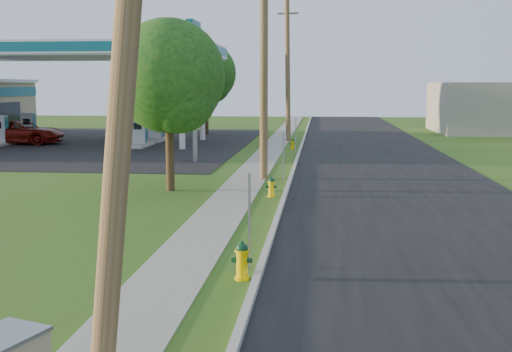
{
  "coord_description": "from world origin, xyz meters",
  "views": [
    {
      "loc": [
        1.68,
        -8.59,
        3.76
      ],
      "look_at": [
        0.0,
        8.0,
        1.4
      ],
      "focal_mm": 45.0,
      "sensor_mm": 36.0,
      "label": 1
    }
  ],
  "objects": [
    {
      "name": "gas_canopy",
      "position": [
        -14.0,
        32.0,
        5.9
      ],
      "size": [
        18.18,
        9.18,
        6.4
      ],
      "color": "silver",
      "rests_on": "ground"
    },
    {
      "name": "sign_post_far",
      "position": [
        0.25,
        28.2,
        1.0
      ],
      "size": [
        0.05,
        0.04,
        2.0
      ],
      "primitive_type": "cube",
      "color": "gray",
      "rests_on": "ground"
    },
    {
      "name": "tree_lot",
      "position": [
        -7.05,
        40.46,
        4.52
      ],
      "size": [
        4.63,
        4.63,
        7.02
      ],
      "color": "#3A2418",
      "rests_on": "ground"
    },
    {
      "name": "price_pylon",
      "position": [
        -4.5,
        22.5,
        5.43
      ],
      "size": [
        0.34,
        2.04,
        6.85
      ],
      "color": "gray",
      "rests_on": "ground"
    },
    {
      "name": "hydrant_far",
      "position": [
        0.02,
        29.26,
        0.33
      ],
      "size": [
        0.35,
        0.31,
        0.67
      ],
      "color": "#DDB803",
      "rests_on": "ground"
    },
    {
      "name": "tree_verge",
      "position": [
        -3.59,
        13.74,
        3.94
      ],
      "size": [
        4.03,
        4.03,
        6.12
      ],
      "color": "#3A2418",
      "rests_on": "ground"
    },
    {
      "name": "forecourt",
      "position": [
        -16.0,
        32.0,
        0.01
      ],
      "size": [
        26.0,
        28.0,
        0.02
      ],
      "primitive_type": "cube",
      "color": "black",
      "rests_on": "ground"
    },
    {
      "name": "sidewalk",
      "position": [
        -1.25,
        10.0,
        0.01
      ],
      "size": [
        1.5,
        120.0,
        0.03
      ],
      "primitive_type": "cube",
      "color": "gray",
      "rests_on": "ground"
    },
    {
      "name": "utility_pole_mid",
      "position": [
        -0.6,
        17.0,
        4.95
      ],
      "size": [
        1.4,
        0.32,
        9.8
      ],
      "color": "brown",
      "rests_on": "ground"
    },
    {
      "name": "hydrant_near",
      "position": [
        0.19,
        3.43,
        0.38
      ],
      "size": [
        0.4,
        0.36,
        0.77
      ],
      "color": "#F8CA00",
      "rests_on": "ground"
    },
    {
      "name": "fuel_pump_nw",
      "position": [
        -18.5,
        30.0,
        0.72
      ],
      "size": [
        1.2,
        3.2,
        1.9
      ],
      "color": "#A6A397",
      "rests_on": "ground"
    },
    {
      "name": "utility_pole_far",
      "position": [
        -0.6,
        35.0,
        4.8
      ],
      "size": [
        1.4,
        0.32,
        9.5
      ],
      "color": "brown",
      "rests_on": "ground"
    },
    {
      "name": "sign_post_mid",
      "position": [
        0.25,
        16.0,
        1.0
      ],
      "size": [
        0.05,
        0.04,
        2.0
      ],
      "primitive_type": "cube",
      "color": "gray",
      "rests_on": "ground"
    },
    {
      "name": "ground_plane",
      "position": [
        0.0,
        0.0,
        0.0
      ],
      "size": [
        140.0,
        140.0,
        0.0
      ],
      "primitive_type": "plane",
      "color": "#255D15",
      "rests_on": "ground"
    },
    {
      "name": "car_red",
      "position": [
        -17.63,
        30.98,
        0.77
      ],
      "size": [
        5.62,
        2.74,
        1.54
      ],
      "primitive_type": "imported",
      "rotation": [
        0.0,
        0.0,
        1.61
      ],
      "color": "#6B0F09",
      "rests_on": "ground"
    },
    {
      "name": "road",
      "position": [
        4.5,
        10.0,
        0.01
      ],
      "size": [
        8.0,
        120.0,
        0.02
      ],
      "primitive_type": "cube",
      "color": "black",
      "rests_on": "ground"
    },
    {
      "name": "fuel_pump_sw",
      "position": [
        -18.5,
        34.0,
        0.72
      ],
      "size": [
        1.2,
        3.2,
        1.9
      ],
      "color": "#A6A397",
      "rests_on": "ground"
    },
    {
      "name": "sign_post_near",
      "position": [
        0.25,
        4.2,
        1.0
      ],
      "size": [
        0.05,
        0.04,
        2.0
      ],
      "primitive_type": "cube",
      "color": "gray",
      "rests_on": "ground"
    },
    {
      "name": "fuel_pump_ne",
      "position": [
        -9.5,
        30.0,
        0.72
      ],
      "size": [
        1.2,
        3.2,
        1.9
      ],
      "color": "#A6A397",
      "rests_on": "ground"
    },
    {
      "name": "curb",
      "position": [
        0.5,
        10.0,
        0.07
      ],
      "size": [
        0.15,
        120.0,
        0.15
      ],
      "primitive_type": "cube",
      "color": "#A6A397",
      "rests_on": "ground"
    },
    {
      "name": "hydrant_mid",
      "position": [
        0.03,
        12.83,
        0.34
      ],
      "size": [
        0.36,
        0.32,
        0.7
      ],
      "color": "yellow",
      "rests_on": "ground"
    },
    {
      "name": "fuel_pump_se",
      "position": [
        -9.5,
        34.0,
        0.72
      ],
      "size": [
        1.2,
        3.2,
        1.9
      ],
      "color": "#A6A397",
      "rests_on": "ground"
    }
  ]
}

